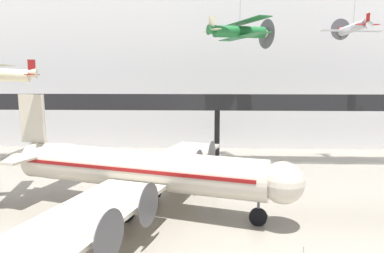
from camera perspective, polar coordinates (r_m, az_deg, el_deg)
The scene contains 5 objects.
hangar_back_wall at distance 52.92m, azimuth 4.00°, elevation 10.71°, with size 140.00×3.00×26.16m.
mezzanine_walkway at distance 43.45m, azimuth 4.28°, elevation 3.36°, with size 110.00×3.20×8.72m.
airliner_silver_main at distance 28.29m, azimuth -9.26°, elevation -7.11°, with size 25.93×30.09×9.28m.
suspended_plane_silver_racer at distance 45.73m, azimuth 25.28°, elevation 14.62°, with size 7.40×6.09×7.35m.
suspended_plane_green_biplane at distance 41.52m, azimuth 7.97°, elevation 15.41°, with size 8.31×9.57×8.55m.
Camera 1 is at (-1.48, -17.55, 10.78)m, focal length 32.00 mm.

